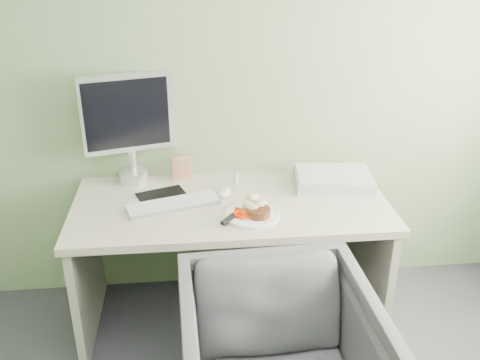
{
  "coord_description": "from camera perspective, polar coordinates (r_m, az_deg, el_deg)",
  "views": [
    {
      "loc": [
        -0.19,
        -0.79,
        1.98
      ],
      "look_at": [
        0.04,
        1.5,
        0.91
      ],
      "focal_mm": 40.0,
      "sensor_mm": 36.0,
      "label": 1
    }
  ],
  "objects": [
    {
      "name": "monitor",
      "position": [
        2.89,
        -11.72,
        6.04
      ],
      "size": [
        0.49,
        0.19,
        0.6
      ],
      "rotation": [
        0.0,
        0.0,
        0.26
      ],
      "color": "silver",
      "rests_on": "desk"
    },
    {
      "name": "eyedrop_bottle",
      "position": [
        2.91,
        -0.39,
        0.3
      ],
      "size": [
        0.02,
        0.02,
        0.07
      ],
      "color": "white",
      "rests_on": "desk"
    },
    {
      "name": "steak_knife",
      "position": [
        2.54,
        -0.73,
        -3.84
      ],
      "size": [
        0.18,
        0.21,
        0.02
      ],
      "rotation": [
        0.0,
        0.0,
        0.89
      ],
      "color": "silver",
      "rests_on": "plate"
    },
    {
      "name": "carrot_heap",
      "position": [
        2.55,
        0.18,
        -3.44
      ],
      "size": [
        0.08,
        0.08,
        0.05
      ],
      "primitive_type": "cube",
      "rotation": [
        0.0,
        0.0,
        -0.24
      ],
      "color": "#EA3804",
      "rests_on": "plate"
    },
    {
      "name": "keyboard",
      "position": [
        2.68,
        -7.13,
        -2.59
      ],
      "size": [
        0.48,
        0.26,
        0.02
      ],
      "primitive_type": "cube",
      "rotation": [
        0.0,
        0.0,
        0.29
      ],
      "color": "white",
      "rests_on": "desk"
    },
    {
      "name": "wall_back",
      "position": [
        2.86,
        -1.75,
        12.26
      ],
      "size": [
        3.5,
        0.0,
        3.5
      ],
      "primitive_type": "plane",
      "rotation": [
        1.57,
        0.0,
        0.0
      ],
      "color": "gray",
      "rests_on": "floor"
    },
    {
      "name": "desk",
      "position": [
        2.81,
        -0.98,
        -5.66
      ],
      "size": [
        1.6,
        0.75,
        0.73
      ],
      "color": "#B9AB9B",
      "rests_on": "floor"
    },
    {
      "name": "scanner",
      "position": [
        2.93,
        9.92,
        0.03
      ],
      "size": [
        0.44,
        0.32,
        0.06
      ],
      "primitive_type": "cube",
      "rotation": [
        0.0,
        0.0,
        -0.11
      ],
      "color": "#B0B2B7",
      "rests_on": "desk"
    },
    {
      "name": "computer_mouse",
      "position": [
        2.78,
        -1.63,
        -1.33
      ],
      "size": [
        0.08,
        0.12,
        0.04
      ],
      "primitive_type": "ellipsoid",
      "rotation": [
        0.0,
        0.0,
        -0.22
      ],
      "color": "white",
      "rests_on": "desk"
    },
    {
      "name": "mousepad",
      "position": [
        2.79,
        -8.15,
        -1.85
      ],
      "size": [
        0.31,
        0.29,
        0.0
      ],
      "primitive_type": "cube",
      "rotation": [
        0.0,
        0.0,
        0.35
      ],
      "color": "black",
      "rests_on": "desk"
    },
    {
      "name": "steak",
      "position": [
        2.56,
        2.0,
        -3.46
      ],
      "size": [
        0.14,
        0.14,
        0.04
      ],
      "primitive_type": "cylinder",
      "rotation": [
        0.0,
        0.0,
        -0.29
      ],
      "color": "black",
      "rests_on": "plate"
    },
    {
      "name": "photo_frame",
      "position": [
        2.96,
        -6.2,
        1.32
      ],
      "size": [
        0.11,
        0.05,
        0.14
      ],
      "primitive_type": "cube",
      "rotation": [
        0.0,
        0.0,
        0.32
      ],
      "color": "#A56D4D",
      "rests_on": "desk"
    },
    {
      "name": "potato_pile",
      "position": [
        2.62,
        1.65,
        -2.4
      ],
      "size": [
        0.14,
        0.12,
        0.07
      ],
      "primitive_type": "ellipsoid",
      "rotation": [
        0.0,
        0.0,
        -0.25
      ],
      "color": "#A58050",
      "rests_on": "plate"
    },
    {
      "name": "plate",
      "position": [
        2.58,
        1.33,
        -3.76
      ],
      "size": [
        0.27,
        0.27,
        0.01
      ],
      "primitive_type": "cylinder",
      "color": "white",
      "rests_on": "desk"
    }
  ]
}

